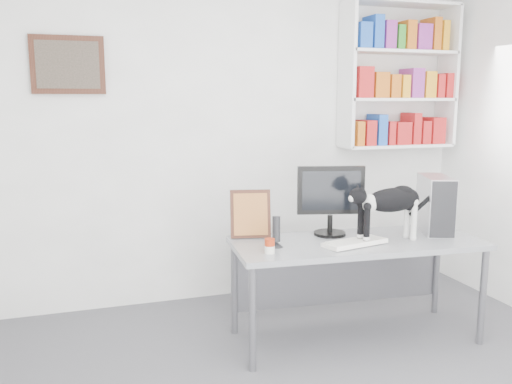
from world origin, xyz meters
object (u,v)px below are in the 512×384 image
bookshelf (399,76)px  pc_tower (435,204)px  monitor (330,200)px  keyboard (355,243)px  speaker (276,231)px  cat (390,214)px  soup_can (270,246)px  leaning_print (250,213)px  desk (356,290)px

bookshelf → pc_tower: bearing=-104.4°
bookshelf → monitor: size_ratio=2.48×
keyboard → speaker: 0.53m
cat → monitor: bearing=131.5°
soup_can → leaning_print: bearing=89.3°
keyboard → bookshelf: bearing=35.7°
bookshelf → pc_tower: (-0.23, -0.91, -0.94)m
monitor → speaker: (-0.47, -0.18, -0.14)m
leaning_print → soup_can: (-0.00, -0.41, -0.13)m
soup_can → speaker: bearing=54.6°
pc_tower → leaning_print: size_ratio=1.17×
leaning_print → soup_can: bearing=-78.3°
pc_tower → speaker: size_ratio=1.91×
desk → cat: (0.19, -0.08, 0.54)m
desk → soup_can: (-0.67, -0.11, 0.40)m
leaning_print → keyboard: bearing=-21.9°
speaker → soup_can: 0.17m
pc_tower → soup_can: bearing=-152.3°
cat → soup_can: bearing=176.1°
pc_tower → soup_can: (-1.32, -0.16, -0.16)m
soup_can → cat: size_ratio=0.15×
keyboard → speaker: (-0.51, 0.12, 0.09)m
keyboard → leaning_print: leaning_print is taller
cat → bookshelf: bearing=51.2°
keyboard → desk: bearing=41.1°
bookshelf → cat: 1.58m
speaker → leaning_print: 0.31m
leaning_print → pc_tower: bearing=1.6°
bookshelf → desk: bearing=-132.5°
desk → monitor: monitor is taller
desk → speaker: bearing=-177.5°
bookshelf → desk: bookshelf is taller
pc_tower → leaning_print: pc_tower is taller
desk → cat: 0.58m
soup_can → cat: 0.87m
leaning_print → speaker: bearing=-61.1°
desk → leaning_print: leaning_print is taller
pc_tower → cat: bearing=-142.3°
pc_tower → speaker: (-1.23, -0.04, -0.10)m
bookshelf → leaning_print: (-1.55, -0.66, -0.97)m
pc_tower → cat: 0.48m
bookshelf → monitor: 1.54m
pc_tower → keyboard: bearing=-147.2°
desk → cat: size_ratio=2.74×
desk → keyboard: 0.39m
keyboard → soup_can: (-0.60, -0.01, 0.03)m
desk → pc_tower: size_ratio=4.19×
keyboard → soup_can: size_ratio=4.62×
cat → keyboard: bearing=177.6°
bookshelf → monitor: bookshelf is taller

